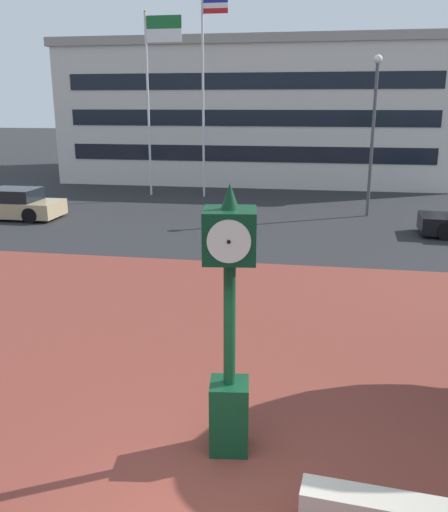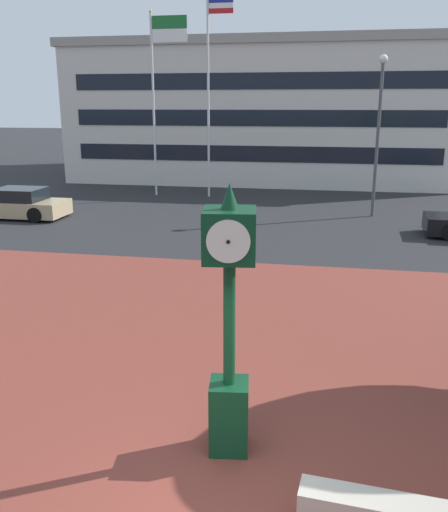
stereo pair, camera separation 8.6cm
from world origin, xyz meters
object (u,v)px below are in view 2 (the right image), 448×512
street_clock (229,323)px  civic_building (266,112)px  flagpole_secondary (210,87)px  street_lamp_post (379,120)px  car_street_near (17,204)px  flagpole_primary (158,84)px

street_clock → civic_building: (-3.07, 31.89, 2.32)m
flagpole_secondary → civic_building: flagpole_secondary is taller
civic_building → street_lamp_post: civic_building is taller
car_street_near → civic_building: size_ratio=0.18×
flagpole_primary → street_clock: bearing=-70.8°
flagpole_primary → flagpole_secondary: flagpole_secondary is taller
car_street_near → street_lamp_post: 15.84m
civic_building → flagpole_primary: bearing=-113.5°
street_clock → street_lamp_post: size_ratio=0.57×
street_clock → flagpole_secondary: size_ratio=0.38×
flagpole_secondary → civic_building: bearing=80.3°
flagpole_primary → street_lamp_post: size_ratio=1.38×
flagpole_secondary → street_lamp_post: (8.07, -3.89, -1.48)m
street_clock → street_lamp_post: (3.25, 17.73, 2.17)m
flagpole_primary → civic_building: 11.29m
street_clock → flagpole_primary: bearing=101.8°
street_lamp_post → civic_building: bearing=114.1°
street_clock → flagpole_secondary: flagpole_secondary is taller
car_street_near → flagpole_primary: 9.71m
car_street_near → street_lamp_post: (15.13, 3.10, 3.52)m
civic_building → street_lamp_post: 15.50m
car_street_near → civic_building: (8.81, 17.25, 3.67)m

